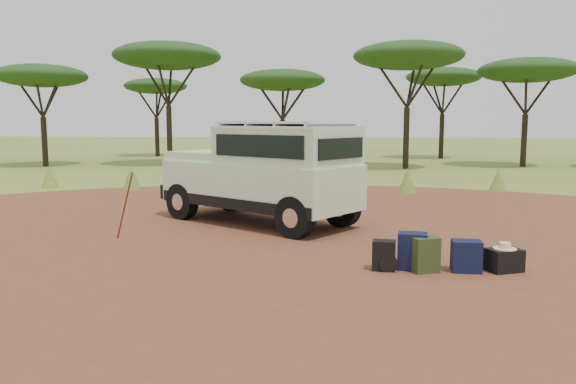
# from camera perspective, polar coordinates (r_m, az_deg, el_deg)

# --- Properties ---
(ground) EXTENTS (140.00, 140.00, 0.00)m
(ground) POSITION_cam_1_polar(r_m,az_deg,el_deg) (9.88, 0.12, -6.06)
(ground) COLOR olive
(ground) RESTS_ON ground
(dirt_clearing) EXTENTS (23.00, 23.00, 0.01)m
(dirt_clearing) POSITION_cam_1_polar(r_m,az_deg,el_deg) (9.88, 0.12, -6.04)
(dirt_clearing) COLOR brown
(dirt_clearing) RESTS_ON ground
(grass_fringe) EXTENTS (36.60, 1.60, 0.90)m
(grass_fringe) POSITION_cam_1_polar(r_m,az_deg,el_deg) (18.36, 2.95, 1.37)
(grass_fringe) COLOR olive
(grass_fringe) RESTS_ON ground
(acacia_treeline) EXTENTS (46.70, 13.20, 6.26)m
(acacia_treeline) POSITION_cam_1_polar(r_m,az_deg,el_deg) (29.50, 5.22, 12.24)
(acacia_treeline) COLOR black
(acacia_treeline) RESTS_ON ground
(safari_vehicle) EXTENTS (4.83, 4.12, 2.27)m
(safari_vehicle) POSITION_cam_1_polar(r_m,az_deg,el_deg) (12.39, -2.46, 1.76)
(safari_vehicle) COLOR silver
(safari_vehicle) RESTS_ON ground
(walking_staff) EXTENTS (0.48, 0.29, 1.32)m
(walking_staff) POSITION_cam_1_polar(r_m,az_deg,el_deg) (11.13, -16.25, -1.38)
(walking_staff) COLOR brown
(walking_staff) RESTS_ON ground
(backpack_black) EXTENTS (0.37, 0.29, 0.47)m
(backpack_black) POSITION_cam_1_polar(r_m,az_deg,el_deg) (8.72, 9.71, -6.38)
(backpack_black) COLOR black
(backpack_black) RESTS_ON ground
(backpack_navy) EXTENTS (0.48, 0.38, 0.57)m
(backpack_navy) POSITION_cam_1_polar(r_m,az_deg,el_deg) (8.85, 12.53, -5.91)
(backpack_navy) COLOR black
(backpack_navy) RESTS_ON ground
(backpack_olive) EXTENTS (0.46, 0.40, 0.54)m
(backpack_olive) POSITION_cam_1_polar(r_m,az_deg,el_deg) (8.75, 13.73, -6.22)
(backpack_olive) COLOR #303F1D
(backpack_olive) RESTS_ON ground
(duffel_navy) EXTENTS (0.44, 0.34, 0.48)m
(duffel_navy) POSITION_cam_1_polar(r_m,az_deg,el_deg) (8.94, 17.65, -6.24)
(duffel_navy) COLOR black
(duffel_navy) RESTS_ON ground
(hard_case) EXTENTS (0.59, 0.51, 0.35)m
(hard_case) POSITION_cam_1_polar(r_m,az_deg,el_deg) (9.16, 21.11, -6.49)
(hard_case) COLOR black
(hard_case) RESTS_ON ground
(stuff_sack) EXTENTS (0.29, 0.29, 0.28)m
(stuff_sack) POSITION_cam_1_polar(r_m,az_deg,el_deg) (8.75, 10.09, -7.00)
(stuff_sack) COLOR black
(stuff_sack) RESTS_ON ground
(safari_hat) EXTENTS (0.34, 0.34, 0.10)m
(safari_hat) POSITION_cam_1_polar(r_m,az_deg,el_deg) (9.11, 21.17, -5.20)
(safari_hat) COLOR beige
(safari_hat) RESTS_ON hard_case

